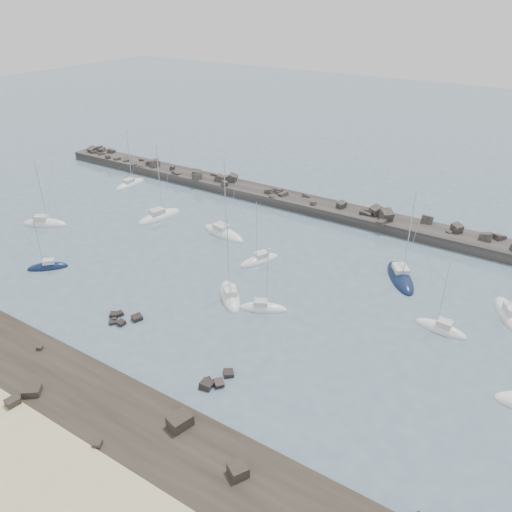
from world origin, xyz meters
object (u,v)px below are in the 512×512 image
Objects in this scene: sailboat_8 at (400,278)px; sailboat_3 at (159,217)px; sailboat_2 at (48,267)px; sailboat_5 at (230,297)px; sailboat_4 at (223,234)px; sailboat_1 at (130,185)px; sailboat_9 at (441,329)px; sailboat_7 at (263,308)px; sailboat_10 at (509,315)px; sailboat_6 at (260,261)px; sailboat_0 at (45,224)px.

sailboat_3 is at bearing -176.75° from sailboat_8.
sailboat_8 is at bearing 29.07° from sailboat_2.
sailboat_2 is 0.67× the size of sailboat_3.
sailboat_4 is at bearing 128.37° from sailboat_5.
sailboat_9 is at bearing -13.22° from sailboat_1.
sailboat_10 is at bearing 29.56° from sailboat_7.
sailboat_5 is 1.22× the size of sailboat_9.
sailboat_6 is 1.04× the size of sailboat_9.
sailboat_4 is at bearing 25.42° from sailboat_0.
sailboat_1 is at bearing 150.56° from sailboat_5.
sailboat_3 is at bearing 40.95° from sailboat_0.
sailboat_10 is (36.12, 5.17, 0.02)m from sailboat_6.
sailboat_3 reaches higher than sailboat_6.
sailboat_5 is 37.79m from sailboat_10.
sailboat_0 is 42.01m from sailboat_6.
sailboat_1 is 73.61m from sailboat_9.
sailboat_2 is 30.04m from sailboat_5.
sailboat_0 is at bearing -165.17° from sailboat_8.
sailboat_4 is 1.45× the size of sailboat_7.
sailboat_8 is (20.73, 6.87, 0.01)m from sailboat_6.
sailboat_7 is 23.19m from sailboat_9.
sailboat_8 reaches higher than sailboat_4.
sailboat_5 is (27.14, -15.38, -0.00)m from sailboat_3.
sailboat_2 is at bearing -94.06° from sailboat_3.
sailboat_10 reaches higher than sailboat_9.
sailboat_0 reaches higher than sailboat_2.
sailboat_3 is 61.24m from sailboat_10.
sailboat_6 is (26.81, 19.55, -0.01)m from sailboat_2.
sailboat_9 is at bearing -5.56° from sailboat_6.
sailboat_10 reaches higher than sailboat_7.
sailboat_0 is 17.36m from sailboat_2.
sailboat_0 reaches higher than sailboat_7.
sailboat_9 is at bearing -48.92° from sailboat_8.
sailboat_6 is at bearing -161.67° from sailboat_8.
sailboat_1 is 0.99× the size of sailboat_5.
sailboat_4 is (31.79, -9.07, 0.01)m from sailboat_1.
sailboat_9 reaches higher than sailboat_7.
sailboat_10 reaches higher than sailboat_0.
sailboat_4 is at bearing 138.70° from sailboat_7.
sailboat_8 reaches higher than sailboat_1.
sailboat_3 is at bearing 154.85° from sailboat_7.
sailboat_6 is at bearing -171.85° from sailboat_10.
sailboat_5 is (28.83, 8.44, 0.01)m from sailboat_2.
sailboat_6 is 36.48m from sailboat_10.
sailboat_5 reaches higher than sailboat_6.
sailboat_5 is at bearing -2.21° from sailboat_0.
sailboat_8 is at bearing -6.43° from sailboat_1.
sailboat_2 is 35.35m from sailboat_7.
sailboat_3 is 54.78m from sailboat_9.
sailboat_3 is 1.38× the size of sailboat_9.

